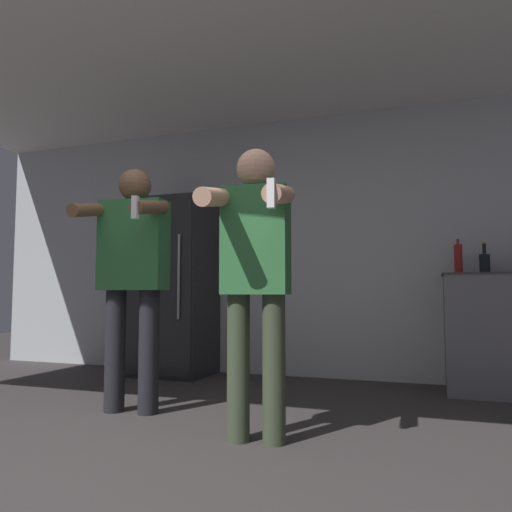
# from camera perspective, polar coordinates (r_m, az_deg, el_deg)

# --- Properties ---
(ground_plane) EXTENTS (14.00, 14.00, 0.00)m
(ground_plane) POSITION_cam_1_polar(r_m,az_deg,el_deg) (2.31, -19.78, -24.35)
(ground_plane) COLOR #383333
(wall_back) EXTENTS (7.00, 0.06, 2.55)m
(wall_back) POSITION_cam_1_polar(r_m,az_deg,el_deg) (4.99, 3.79, 1.14)
(wall_back) COLOR #B2B7BC
(wall_back) RESTS_ON ground_plane
(ceiling_slab) EXTENTS (7.00, 3.58, 0.05)m
(ceiling_slab) POSITION_cam_1_polar(r_m,az_deg,el_deg) (3.92, -3.11, 22.63)
(ceiling_slab) COLOR silver
(ceiling_slab) RESTS_ON wall_back
(refrigerator) EXTENTS (0.74, 0.67, 1.74)m
(refrigerator) POSITION_cam_1_polar(r_m,az_deg,el_deg) (5.06, -9.36, -3.46)
(refrigerator) COLOR #262628
(refrigerator) RESTS_ON ground_plane
(bottle_short_whiskey) EXTENTS (0.08, 0.08, 0.28)m
(bottle_short_whiskey) POSITION_cam_1_polar(r_m,az_deg,el_deg) (4.56, 24.67, -0.69)
(bottle_short_whiskey) COLOR black
(bottle_short_whiskey) RESTS_ON counter
(bottle_clear_vodka) EXTENTS (0.07, 0.07, 0.32)m
(bottle_clear_vodka) POSITION_cam_1_polar(r_m,az_deg,el_deg) (4.55, 22.12, -0.29)
(bottle_clear_vodka) COLOR maroon
(bottle_clear_vodka) RESTS_ON counter
(person_woman_foreground) EXTENTS (0.49, 0.56, 1.61)m
(person_woman_foreground) POSITION_cam_1_polar(r_m,az_deg,el_deg) (2.73, -0.09, -0.95)
(person_woman_foreground) COLOR #38422D
(person_woman_foreground) RESTS_ON ground_plane
(person_man_side) EXTENTS (0.56, 0.55, 1.67)m
(person_man_side) POSITION_cam_1_polar(r_m,az_deg,el_deg) (3.53, -13.92, -1.28)
(person_man_side) COLOR black
(person_man_side) RESTS_ON ground_plane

